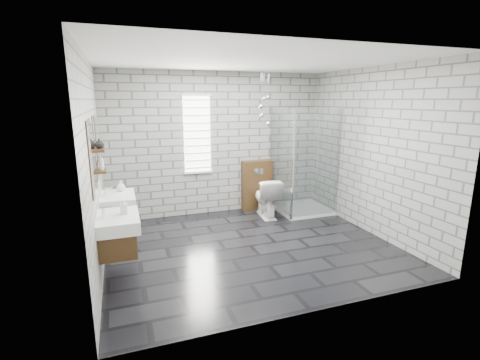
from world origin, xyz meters
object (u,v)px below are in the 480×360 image
vanity_left (115,223)px  vanity_right (115,201)px  cistern_panel (257,185)px  shower_enclosure (301,188)px  toilet (266,197)px

vanity_left → vanity_right: (0.00, 0.98, 0.00)m
cistern_panel → shower_enclosure: size_ratio=0.49×
vanity_right → cistern_panel: size_ratio=1.57×
shower_enclosure → cistern_panel: bearing=144.4°
shower_enclosure → toilet: size_ratio=2.73×
cistern_panel → vanity_left: bearing=-141.0°
toilet → shower_enclosure: bearing=-176.5°
shower_enclosure → vanity_right: bearing=-168.9°
vanity_left → cistern_panel: 3.46m
vanity_left → cistern_panel: (2.68, 2.17, -0.26)m
vanity_right → shower_enclosure: (3.41, 0.67, -0.25)m
vanity_right → toilet: bearing=14.6°
vanity_right → vanity_left: bearing=-90.0°
shower_enclosure → toilet: 0.74m
vanity_right → cistern_panel: vanity_right is taller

